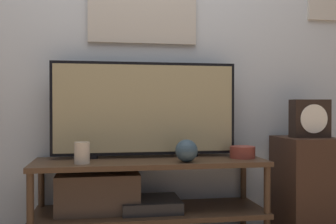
{
  "coord_description": "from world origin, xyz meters",
  "views": [
    {
      "loc": [
        -0.3,
        -2.14,
        0.86
      ],
      "look_at": [
        0.11,
        0.27,
        0.82
      ],
      "focal_mm": 42.0,
      "sensor_mm": 36.0,
      "label": 1
    }
  ],
  "objects_px": {
    "television": "(145,109)",
    "mantel_clock": "(310,119)",
    "vase_round_glass": "(186,151)",
    "vase_wide_bowl": "(242,152)",
    "candle_jar": "(82,153)"
  },
  "relations": [
    {
      "from": "television",
      "to": "mantel_clock",
      "type": "relative_size",
      "value": 4.67
    },
    {
      "from": "vase_round_glass",
      "to": "television",
      "type": "bearing_deg",
      "value": 132.83
    },
    {
      "from": "television",
      "to": "vase_round_glass",
      "type": "bearing_deg",
      "value": -47.17
    },
    {
      "from": "vase_wide_bowl",
      "to": "mantel_clock",
      "type": "bearing_deg",
      "value": 3.13
    },
    {
      "from": "vase_round_glass",
      "to": "vase_wide_bowl",
      "type": "distance_m",
      "value": 0.41
    },
    {
      "from": "vase_round_glass",
      "to": "mantel_clock",
      "type": "height_order",
      "value": "mantel_clock"
    },
    {
      "from": "vase_round_glass",
      "to": "candle_jar",
      "type": "distance_m",
      "value": 0.61
    },
    {
      "from": "vase_round_glass",
      "to": "candle_jar",
      "type": "bearing_deg",
      "value": 177.02
    },
    {
      "from": "vase_wide_bowl",
      "to": "television",
      "type": "bearing_deg",
      "value": 168.67
    },
    {
      "from": "television",
      "to": "vase_round_glass",
      "type": "relative_size",
      "value": 8.83
    },
    {
      "from": "television",
      "to": "mantel_clock",
      "type": "xyz_separation_m",
      "value": [
        1.09,
        -0.1,
        -0.07
      ]
    },
    {
      "from": "vase_wide_bowl",
      "to": "candle_jar",
      "type": "bearing_deg",
      "value": -175.27
    },
    {
      "from": "television",
      "to": "candle_jar",
      "type": "height_order",
      "value": "television"
    },
    {
      "from": "candle_jar",
      "to": "mantel_clock",
      "type": "distance_m",
      "value": 1.49
    },
    {
      "from": "vase_wide_bowl",
      "to": "candle_jar",
      "type": "distance_m",
      "value": 1.0
    }
  ]
}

